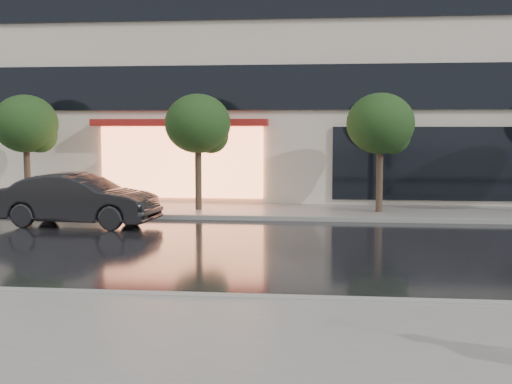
# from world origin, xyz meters

# --- Properties ---
(ground) EXTENTS (120.00, 120.00, 0.00)m
(ground) POSITION_xyz_m (0.00, 0.00, 0.00)
(ground) COLOR black
(ground) RESTS_ON ground
(sidewalk_near) EXTENTS (60.00, 4.50, 0.12)m
(sidewalk_near) POSITION_xyz_m (0.00, -3.25, 0.06)
(sidewalk_near) COLOR slate
(sidewalk_near) RESTS_ON ground
(sidewalk_far) EXTENTS (60.00, 3.50, 0.12)m
(sidewalk_far) POSITION_xyz_m (0.00, 10.25, 0.06)
(sidewalk_far) COLOR slate
(sidewalk_far) RESTS_ON ground
(curb_near) EXTENTS (60.00, 0.25, 0.14)m
(curb_near) POSITION_xyz_m (0.00, -1.00, 0.07)
(curb_near) COLOR gray
(curb_near) RESTS_ON ground
(curb_far) EXTENTS (60.00, 0.25, 0.14)m
(curb_far) POSITION_xyz_m (0.00, 8.50, 0.07)
(curb_far) COLOR gray
(curb_far) RESTS_ON ground
(tree_far_west) EXTENTS (2.20, 2.20, 3.99)m
(tree_far_west) POSITION_xyz_m (-8.94, 10.03, 2.92)
(tree_far_west) COLOR #33261C
(tree_far_west) RESTS_ON ground
(tree_mid_west) EXTENTS (2.20, 2.20, 3.99)m
(tree_mid_west) POSITION_xyz_m (-2.94, 10.03, 2.92)
(tree_mid_west) COLOR #33261C
(tree_mid_west) RESTS_ON ground
(tree_mid_east) EXTENTS (2.20, 2.20, 3.99)m
(tree_mid_east) POSITION_xyz_m (3.06, 10.03, 2.92)
(tree_mid_east) COLOR #33261C
(tree_mid_east) RESTS_ON ground
(parked_car) EXTENTS (4.78, 2.08, 1.53)m
(parked_car) POSITION_xyz_m (-5.95, 6.86, 0.76)
(parked_car) COLOR black
(parked_car) RESTS_ON ground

